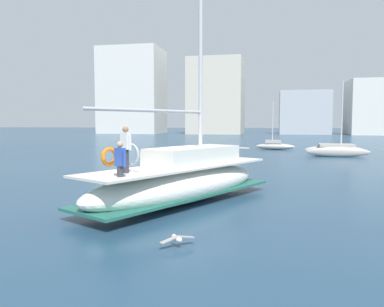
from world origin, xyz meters
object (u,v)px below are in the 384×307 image
Objects in this scene: moored_sloop_near at (275,146)px; moored_sloop_far at (336,149)px; main_sailboat at (183,179)px; moored_catamaran at (197,154)px; seagull at (177,239)px.

moored_sloop_near is 0.79× the size of moored_sloop_far.
moored_sloop_near is (3.80, 31.00, -0.44)m from main_sailboat.
seagull is (3.84, -22.35, -0.28)m from moored_catamaran.
seagull is (-2.69, -36.45, -0.25)m from moored_sloop_near.
seagull is (-8.31, -29.05, -0.40)m from moored_sloop_far.
seagull is at bearing -78.50° from main_sailboat.
main_sailboat is 2.04× the size of moored_sloop_far.
main_sailboat is at bearing -80.83° from moored_catamaran.
main_sailboat is at bearing -96.99° from moored_sloop_near.
moored_catamaran is (-2.73, 16.90, -0.42)m from main_sailboat.
moored_catamaran reaches higher than moored_sloop_far.
moored_sloop_far reaches higher than seagull.
moored_catamaran is (-12.15, -6.70, -0.12)m from moored_sloop_far.
moored_sloop_far is at bearing -52.77° from moored_sloop_near.
moored_catamaran is at bearing 99.17° from main_sailboat.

